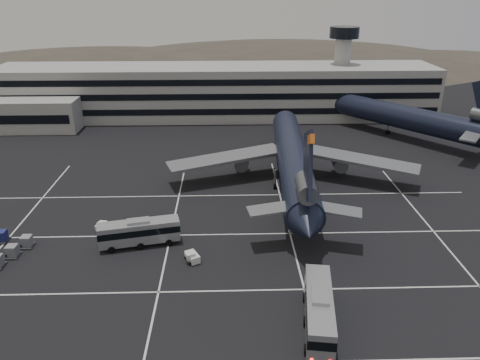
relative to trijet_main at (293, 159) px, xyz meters
name	(u,v)px	position (x,y,z in m)	size (l,w,h in m)	color
ground	(210,249)	(-14.67, -22.08, -5.25)	(260.00, 260.00, 0.00)	black
lane_markings	(216,246)	(-13.73, -21.35, -5.24)	(90.00, 55.62, 0.01)	silver
terminal	(206,92)	(-17.62, 49.07, 1.68)	(125.00, 26.00, 24.00)	gray
hills	(257,87)	(3.32, 147.92, -17.32)	(352.00, 180.00, 44.00)	#38332B
trijet_main	(293,159)	(0.00, 0.00, 0.00)	(47.37, 57.67, 18.08)	black
trijet_far	(393,114)	(28.75, 30.36, 0.18)	(41.17, 48.08, 18.08)	black
bus_near	(319,308)	(-2.27, -38.78, -2.86)	(4.58, 12.67, 4.38)	#909398
bus_far	(139,231)	(-24.75, -20.71, -3.03)	(11.80, 5.08, 4.06)	#909398
tug_a	(101,226)	(-31.53, -15.84, -4.66)	(1.62, 2.26, 1.33)	silver
tug_b	(193,257)	(-16.88, -25.30, -4.55)	(2.41, 2.83, 1.57)	silver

